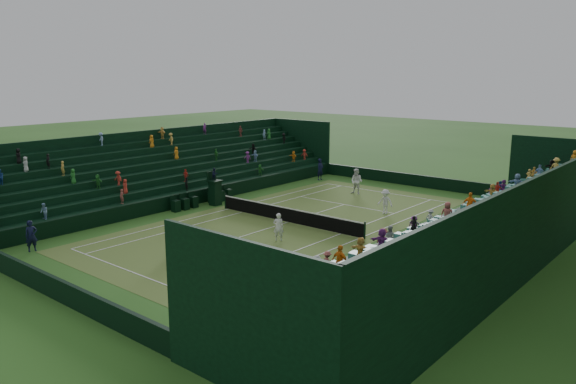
# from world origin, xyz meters

# --- Properties ---
(ground) EXTENTS (160.00, 160.00, 0.00)m
(ground) POSITION_xyz_m (0.00, 0.00, 0.00)
(ground) COLOR #2B591C
(ground) RESTS_ON ground
(court_surface) EXTENTS (12.97, 26.77, 0.01)m
(court_surface) POSITION_xyz_m (0.00, 0.00, 0.01)
(court_surface) COLOR #397727
(court_surface) RESTS_ON ground
(perimeter_wall_north) EXTENTS (17.17, 0.20, 1.00)m
(perimeter_wall_north) POSITION_xyz_m (0.00, 15.88, 0.50)
(perimeter_wall_north) COLOR black
(perimeter_wall_north) RESTS_ON ground
(perimeter_wall_south) EXTENTS (17.17, 0.20, 1.00)m
(perimeter_wall_south) POSITION_xyz_m (0.00, -15.88, 0.50)
(perimeter_wall_south) COLOR black
(perimeter_wall_south) RESTS_ON ground
(perimeter_wall_east) EXTENTS (0.20, 31.77, 1.00)m
(perimeter_wall_east) POSITION_xyz_m (8.48, 0.00, 0.50)
(perimeter_wall_east) COLOR black
(perimeter_wall_east) RESTS_ON ground
(perimeter_wall_west) EXTENTS (0.20, 31.77, 1.00)m
(perimeter_wall_west) POSITION_xyz_m (-8.48, 0.00, 0.50)
(perimeter_wall_west) COLOR black
(perimeter_wall_west) RESTS_ON ground
(north_grandstand) EXTENTS (6.60, 32.00, 4.90)m
(north_grandstand) POSITION_xyz_m (12.66, 0.00, 1.55)
(north_grandstand) COLOR black
(north_grandstand) RESTS_ON ground
(south_grandstand) EXTENTS (6.60, 32.00, 4.90)m
(south_grandstand) POSITION_xyz_m (-12.66, 0.00, 1.55)
(south_grandstand) COLOR black
(south_grandstand) RESTS_ON ground
(tennis_net) EXTENTS (11.67, 0.10, 1.06)m
(tennis_net) POSITION_xyz_m (0.00, 0.00, 0.53)
(tennis_net) COLOR black
(tennis_net) RESTS_ON ground
(umpire_chair) EXTENTS (0.87, 0.87, 2.73)m
(umpire_chair) POSITION_xyz_m (-7.15, 0.29, 1.17)
(umpire_chair) COLOR black
(umpire_chair) RESTS_ON ground
(courtside_chairs) EXTENTS (0.52, 5.49, 1.13)m
(courtside_chairs) POSITION_xyz_m (-7.79, -0.31, 0.43)
(courtside_chairs) COLOR black
(courtside_chairs) RESTS_ON ground
(player_near_west) EXTENTS (0.88, 0.60, 1.73)m
(player_near_west) POSITION_xyz_m (-0.57, -8.56, 0.86)
(player_near_west) COLOR white
(player_near_west) RESTS_ON ground
(player_near_east) EXTENTS (0.71, 0.69, 1.64)m
(player_near_east) POSITION_xyz_m (2.17, -3.43, 0.82)
(player_near_east) COLOR silver
(player_near_east) RESTS_ON ground
(player_far_west) EXTENTS (1.06, 0.87, 2.02)m
(player_far_west) POSITION_xyz_m (-1.36, 10.04, 1.01)
(player_far_west) COLOR white
(player_far_west) RESTS_ON ground
(player_far_east) EXTENTS (1.14, 0.72, 1.69)m
(player_far_east) POSITION_xyz_m (3.61, 5.98, 0.84)
(player_far_east) COLOR silver
(player_far_east) RESTS_ON ground
(line_judge_north) EXTENTS (0.49, 0.72, 1.93)m
(line_judge_north) POSITION_xyz_m (-7.13, 12.96, 0.97)
(line_judge_north) COLOR black
(line_judge_north) RESTS_ON ground
(line_judge_south) EXTENTS (0.54, 0.70, 1.70)m
(line_judge_south) POSITION_xyz_m (-6.77, -13.39, 0.85)
(line_judge_south) COLOR black
(line_judge_south) RESTS_ON ground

